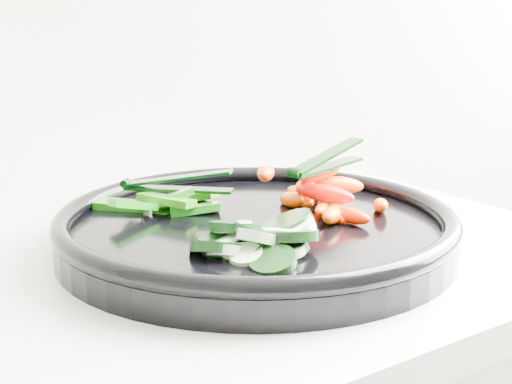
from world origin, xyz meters
TOP-DOWN VIEW (x-y plane):
  - veggie_tray at (0.70, 1.63)m, footprint 0.40×0.40m
  - cucumber_pile at (0.65, 1.57)m, footprint 0.13×0.13m
  - carrot_pile at (0.78, 1.63)m, footprint 0.12×0.15m
  - pepper_pile at (0.65, 1.72)m, footprint 0.13×0.10m
  - tong_carrot at (0.78, 1.63)m, footprint 0.11×0.05m
  - tong_pepper at (0.66, 1.72)m, footprint 0.09×0.09m

SIDE VIEW (x-z plane):
  - veggie_tray at x=0.70m, z-range 0.93..0.97m
  - pepper_pile at x=0.65m, z-range 0.94..0.98m
  - cucumber_pile at x=0.65m, z-range 0.94..0.98m
  - carrot_pile at x=0.78m, z-range 0.95..1.00m
  - tong_pepper at x=0.66m, z-range 0.97..0.99m
  - tong_carrot at x=0.78m, z-range 0.99..1.02m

